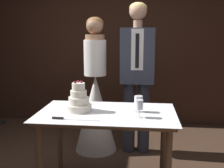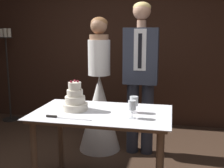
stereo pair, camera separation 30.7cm
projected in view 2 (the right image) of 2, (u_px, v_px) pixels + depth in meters
The scene contains 9 objects.
wall_back at pixel (125, 47), 4.67m from camera, with size 5.23×0.12×2.58m, color #382116.
cake_table at pixel (102, 122), 2.68m from camera, with size 1.30×0.80×0.78m.
tiered_cake at pixel (75, 100), 2.72m from camera, with size 0.25×0.25×0.30m.
cake_knife at pixel (60, 117), 2.48m from camera, with size 0.42×0.04×0.02m.
wine_glass_near at pixel (132, 106), 2.46m from camera, with size 0.07×0.07×0.16m.
wine_glass_middle at pixel (134, 102), 2.63m from camera, with size 0.08×0.08×0.15m.
bride at pixel (100, 103), 3.62m from camera, with size 0.54×0.54×1.71m.
groom at pixel (141, 71), 3.44m from camera, with size 0.41×0.25×1.88m.
candle_stand at pixel (8, 73), 4.81m from camera, with size 0.28×0.28×1.59m.
Camera 2 is at (0.77, -2.33, 1.52)m, focal length 45.00 mm.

